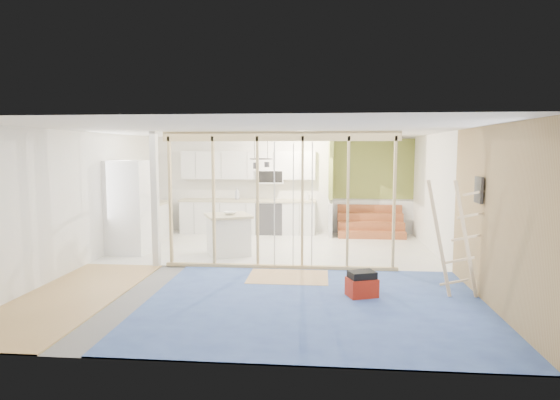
# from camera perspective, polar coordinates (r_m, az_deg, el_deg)

# --- Properties ---
(room) EXTENTS (7.01, 8.01, 2.61)m
(room) POSITION_cam_1_polar(r_m,az_deg,el_deg) (8.75, -1.97, -0.10)
(room) COLOR slate
(room) RESTS_ON ground
(floor_overlays) EXTENTS (7.00, 8.00, 0.03)m
(floor_overlays) POSITION_cam_1_polar(r_m,az_deg,el_deg) (9.03, -1.43, -8.23)
(floor_overlays) COLOR silver
(floor_overlays) RESTS_ON room
(stud_frame) EXTENTS (4.66, 0.14, 2.60)m
(stud_frame) POSITION_cam_1_polar(r_m,az_deg,el_deg) (8.76, -3.38, 1.70)
(stud_frame) COLOR tan
(stud_frame) RESTS_ON room
(base_cabinets) EXTENTS (4.45, 2.24, 0.93)m
(base_cabinets) POSITION_cam_1_polar(r_m,az_deg,el_deg) (12.42, -7.41, -2.20)
(base_cabinets) COLOR silver
(base_cabinets) RESTS_ON room
(upper_cabinets) EXTENTS (3.60, 0.41, 0.85)m
(upper_cabinets) POSITION_cam_1_polar(r_m,az_deg,el_deg) (12.61, -3.62, 4.13)
(upper_cabinets) COLOR silver
(upper_cabinets) RESTS_ON room
(green_partition) EXTENTS (2.25, 1.51, 2.60)m
(green_partition) POSITION_cam_1_polar(r_m,az_deg,el_deg) (12.40, 9.58, -0.02)
(green_partition) COLOR olive
(green_partition) RESTS_ON room
(pot_rack) EXTENTS (0.52, 0.52, 0.72)m
(pot_rack) POSITION_cam_1_polar(r_m,az_deg,el_deg) (10.62, -2.36, 4.74)
(pot_rack) COLOR black
(pot_rack) RESTS_ON room
(sheathing_panel) EXTENTS (0.02, 4.00, 2.60)m
(sheathing_panel) POSITION_cam_1_polar(r_m,az_deg,el_deg) (7.12, 24.81, -2.08)
(sheathing_panel) COLOR tan
(sheathing_panel) RESTS_ON room
(electrical_panel) EXTENTS (0.04, 0.30, 0.40)m
(electrical_panel) POSITION_cam_1_polar(r_m,az_deg,el_deg) (7.63, 23.07, 1.15)
(electrical_panel) COLOR #3D3D42
(electrical_panel) RESTS_ON room
(ceiling_light) EXTENTS (0.32, 0.32, 0.08)m
(ceiling_light) POSITION_cam_1_polar(r_m,az_deg,el_deg) (11.64, 6.78, 7.49)
(ceiling_light) COLOR #FFEABF
(ceiling_light) RESTS_ON room
(fridge) EXTENTS (0.95, 0.91, 2.03)m
(fridge) POSITION_cam_1_polar(r_m,az_deg,el_deg) (10.65, -17.77, -0.85)
(fridge) COLOR white
(fridge) RESTS_ON room
(island) EXTENTS (1.18, 1.18, 0.88)m
(island) POSITION_cam_1_polar(r_m,az_deg,el_deg) (10.10, -6.31, -4.26)
(island) COLOR silver
(island) RESTS_ON room
(bowl) EXTENTS (0.33, 0.33, 0.07)m
(bowl) POSITION_cam_1_polar(r_m,az_deg,el_deg) (10.01, -6.09, -1.60)
(bowl) COLOR white
(bowl) RESTS_ON island
(soap_bottle_a) EXTENTS (0.13, 0.13, 0.32)m
(soap_bottle_a) POSITION_cam_1_polar(r_m,az_deg,el_deg) (12.63, -5.26, 0.80)
(soap_bottle_a) COLOR #ABAEBF
(soap_bottle_a) RESTS_ON base_cabinets
(soap_bottle_b) EXTENTS (0.11, 0.11, 0.20)m
(soap_bottle_b) POSITION_cam_1_polar(r_m,az_deg,el_deg) (12.47, 3.38, 0.47)
(soap_bottle_b) COLOR silver
(soap_bottle_b) RESTS_ON base_cabinets
(toolbox) EXTENTS (0.51, 0.45, 0.41)m
(toolbox) POSITION_cam_1_polar(r_m,az_deg,el_deg) (7.36, 9.95, -10.16)
(toolbox) COLOR #A21F0F
(toolbox) RESTS_ON room
(ladder) EXTENTS (0.96, 0.05, 1.79)m
(ladder) POSITION_cam_1_polar(r_m,az_deg,el_deg) (7.54, 20.65, -4.45)
(ladder) COLOR #DEBC88
(ladder) RESTS_ON room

